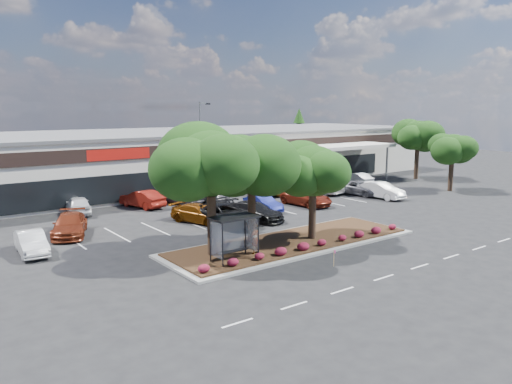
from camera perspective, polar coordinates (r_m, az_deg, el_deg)
ground at (r=32.36m, az=11.55°, el=-6.83°), size 160.00×160.00×0.00m
retail_store at (r=59.52m, az=-13.43°, el=3.70°), size 80.40×25.20×6.25m
landscape_island at (r=33.70m, az=4.17°, el=-5.77°), size 18.00×6.00×0.26m
lane_markings at (r=39.70m, az=0.13°, el=-3.54°), size 33.12×20.06×0.01m
shrub_row at (r=32.10m, az=6.65°, el=-5.88°), size 17.00×0.80×0.50m
bus_shelter at (r=29.09m, az=-2.65°, el=-3.80°), size 2.75×1.55×2.59m
island_tree_west at (r=29.73m, az=-5.15°, el=0.19°), size 7.20×7.20×7.89m
island_tree_mid at (r=32.27m, az=-0.50°, el=0.47°), size 6.60×6.60×7.32m
island_tree_east at (r=33.73m, az=6.50°, el=0.11°), size 5.80×5.80×6.50m
tree_east_near at (r=58.29m, az=21.46°, el=3.27°), size 5.60×5.60×6.51m
tree_east_far at (r=66.79m, az=17.95°, el=4.69°), size 6.40×6.40×7.62m
conifer_north_east at (r=86.42m, az=4.92°, el=6.61°), size 3.96×3.96×9.00m
person_waiting at (r=30.44m, az=-0.13°, el=-5.37°), size 0.78×0.64×1.85m
light_pole at (r=51.50m, az=-6.23°, el=4.25°), size 1.40×0.80×9.63m
survey_stake at (r=29.31m, az=8.92°, el=-7.22°), size 0.07×0.14×0.96m
car_0 at (r=34.31m, az=-24.29°, el=-5.31°), size 1.83×4.47×1.44m
car_1 at (r=38.11m, az=-20.51°, el=-3.54°), size 4.01×5.75×1.55m
car_2 at (r=39.95m, az=-6.49°, el=-2.46°), size 3.71×5.38×1.45m
car_3 at (r=38.87m, az=-3.68°, el=-2.55°), size 3.87×6.59×1.72m
car_4 at (r=40.29m, az=-0.23°, el=-2.23°), size 3.58×5.67×1.53m
car_5 at (r=43.93m, az=0.80°, el=-1.32°), size 1.54×4.28×1.41m
car_6 at (r=46.77m, az=5.77°, el=-0.66°), size 2.70×5.36×1.45m
car_7 at (r=51.70m, az=14.11°, el=0.18°), size 1.88×5.00×1.63m
car_8 at (r=53.22m, az=11.81°, el=0.44°), size 2.97×5.44×1.45m
car_9 at (r=45.46m, az=-19.65°, el=-1.41°), size 2.72×4.89×1.57m
car_10 at (r=46.76m, az=-12.87°, el=-0.77°), size 2.83×5.12×1.60m
car_11 at (r=48.33m, az=-8.57°, el=-0.32°), size 3.78×6.05×1.56m
car_12 at (r=49.17m, az=-5.77°, el=-0.15°), size 1.87×4.33×1.45m
car_13 at (r=49.19m, az=-5.90°, el=-0.12°), size 3.08×5.66×1.51m
car_14 at (r=52.39m, az=0.84°, el=0.43°), size 2.76×4.84×1.32m
car_15 at (r=52.18m, az=2.65°, el=0.39°), size 2.74×4.32×1.34m
car_16 at (r=53.60m, az=7.25°, el=0.78°), size 2.66×6.03×1.72m
car_17 at (r=59.99m, az=11.43°, el=1.48°), size 2.05×4.57×1.46m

